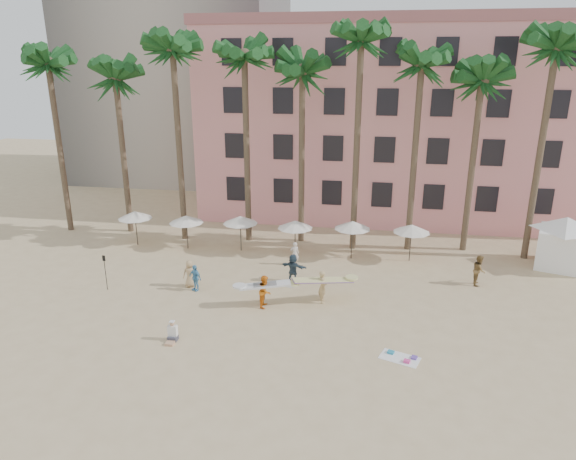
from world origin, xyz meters
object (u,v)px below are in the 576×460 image
at_px(pink_hotel, 407,122).
at_px(cabana, 564,238).
at_px(carrier_white, 265,290).
at_px(carrier_yellow, 323,285).

distance_m(pink_hotel, cabana, 17.29).
relative_size(cabana, carrier_white, 1.93).
distance_m(cabana, carrier_white, 20.42).
bearing_deg(carrier_white, cabana, 26.04).
bearing_deg(carrier_white, pink_hotel, 68.90).
distance_m(pink_hotel, carrier_white, 24.42).
height_order(pink_hotel, cabana, pink_hotel).
relative_size(cabana, carrier_yellow, 1.64).
bearing_deg(pink_hotel, carrier_yellow, -104.28).
xyz_separation_m(pink_hotel, carrier_white, (-8.42, -21.82, -7.01)).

